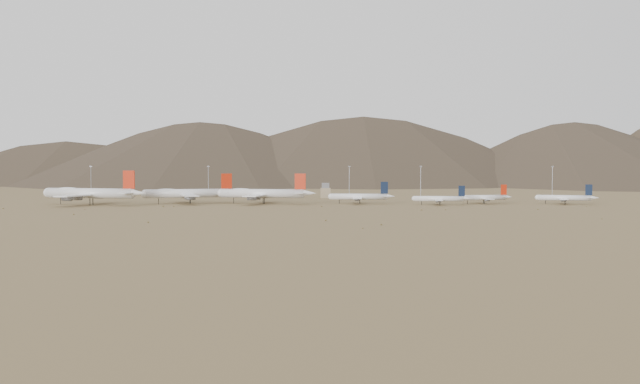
{
  "coord_description": "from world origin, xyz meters",
  "views": [
    {
      "loc": [
        27.99,
        -449.99,
        27.52
      ],
      "look_at": [
        25.95,
        30.0,
        8.38
      ],
      "focal_mm": 40.0,
      "sensor_mm": 36.0,
      "label": 1
    }
  ],
  "objects_px": {
    "widebody_centre": "(189,193)",
    "narrowbody_a": "(360,197)",
    "widebody_east": "(263,193)",
    "widebody_west": "(90,193)",
    "control_tower": "(326,191)",
    "narrowbody_b": "(440,199)"
  },
  "relations": [
    {
      "from": "widebody_centre",
      "to": "control_tower",
      "type": "height_order",
      "value": "widebody_centre"
    },
    {
      "from": "widebody_centre",
      "to": "control_tower",
      "type": "relative_size",
      "value": 5.57
    },
    {
      "from": "narrowbody_a",
      "to": "narrowbody_b",
      "type": "height_order",
      "value": "narrowbody_a"
    },
    {
      "from": "widebody_east",
      "to": "narrowbody_a",
      "type": "relative_size",
      "value": 1.51
    },
    {
      "from": "widebody_centre",
      "to": "narrowbody_b",
      "type": "xyz_separation_m",
      "value": [
        170.81,
        -16.34,
        -2.91
      ]
    },
    {
      "from": "widebody_east",
      "to": "narrowbody_a",
      "type": "distance_m",
      "value": 67.18
    },
    {
      "from": "widebody_east",
      "to": "control_tower",
      "type": "height_order",
      "value": "widebody_east"
    },
    {
      "from": "narrowbody_a",
      "to": "widebody_east",
      "type": "bearing_deg",
      "value": -176.18
    },
    {
      "from": "narrowbody_a",
      "to": "control_tower",
      "type": "distance_m",
      "value": 85.66
    },
    {
      "from": "narrowbody_b",
      "to": "control_tower",
      "type": "relative_size",
      "value": 3.26
    },
    {
      "from": "widebody_centre",
      "to": "control_tower",
      "type": "xyz_separation_m",
      "value": [
        94.63,
        79.81,
        -1.79
      ]
    },
    {
      "from": "widebody_west",
      "to": "narrowbody_a",
      "type": "xyz_separation_m",
      "value": [
        180.76,
        15.19,
        -3.02
      ]
    },
    {
      "from": "widebody_west",
      "to": "narrowbody_b",
      "type": "bearing_deg",
      "value": 16.48
    },
    {
      "from": "widebody_centre",
      "to": "narrowbody_a",
      "type": "bearing_deg",
      "value": -19.69
    },
    {
      "from": "widebody_east",
      "to": "widebody_centre",
      "type": "bearing_deg",
      "value": -172.09
    },
    {
      "from": "narrowbody_a",
      "to": "control_tower",
      "type": "relative_size",
      "value": 3.83
    },
    {
      "from": "widebody_west",
      "to": "narrowbody_a",
      "type": "distance_m",
      "value": 181.42
    },
    {
      "from": "narrowbody_a",
      "to": "narrowbody_b",
      "type": "xyz_separation_m",
      "value": [
        52.57,
        -13.82,
        -0.72
      ]
    },
    {
      "from": "narrowbody_b",
      "to": "widebody_west",
      "type": "bearing_deg",
      "value": -173.96
    },
    {
      "from": "widebody_centre",
      "to": "widebody_east",
      "type": "height_order",
      "value": "widebody_east"
    },
    {
      "from": "widebody_east",
      "to": "control_tower",
      "type": "relative_size",
      "value": 5.78
    },
    {
      "from": "narrowbody_b",
      "to": "control_tower",
      "type": "xyz_separation_m",
      "value": [
        -76.19,
        96.15,
        1.12
      ]
    }
  ]
}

